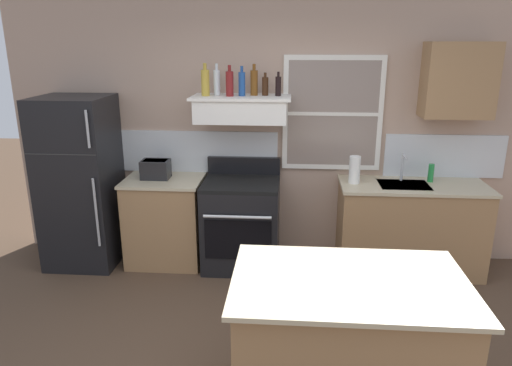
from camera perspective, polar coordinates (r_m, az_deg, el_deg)
The scene contains 19 objects.
back_wall at distance 4.95m, azimuth 1.85°, elevation 6.25°, with size 5.40×0.11×2.70m.
refrigerator at distance 5.15m, azimuth -20.40°, elevation 0.07°, with size 0.70×0.72×1.74m.
counter_left_of_stove at distance 5.05m, azimuth -10.81°, elevation -4.43°, with size 0.79×0.63×0.91m.
toaster at distance 4.91m, azimuth -12.00°, elevation 1.67°, with size 0.30×0.20×0.19m.
stove_range at distance 4.87m, azimuth -1.76°, elevation -4.84°, with size 0.76×0.69×1.09m.
range_hood_shelf at distance 4.66m, azimuth -1.76°, elevation 8.96°, with size 0.96×0.52×0.24m.
bottle_champagne_gold_foil at distance 4.66m, azimuth -6.12°, elevation 11.98°, with size 0.08×0.08×0.31m.
bottle_clear_tall at distance 4.70m, azimuth -4.74°, elevation 12.03°, with size 0.06×0.06×0.30m.
bottle_red_label_wine at distance 4.61m, azimuth -3.20°, elevation 11.91°, with size 0.07×0.07×0.29m.
bottle_blue_liqueur at distance 4.63m, azimuth -1.71°, elevation 11.90°, with size 0.07×0.07×0.28m.
bottle_amber_wine at distance 4.67m, azimuth -0.23°, elevation 12.04°, with size 0.07×0.07×0.30m.
bottle_brown_stout at distance 4.68m, azimuth 1.12°, elevation 11.62°, with size 0.06×0.06×0.22m.
bottle_balsamic_dark at distance 4.64m, azimuth 2.70°, elevation 11.62°, with size 0.06×0.06×0.23m.
counter_right_with_sink at distance 5.03m, azimuth 18.01°, elevation -5.07°, with size 1.43×0.63×0.91m.
sink_faucet at distance 4.90m, azimuth 17.29°, elevation 2.17°, with size 0.03×0.17×0.28m.
paper_towel_roll at distance 4.74m, azimuth 11.79°, elevation 1.58°, with size 0.11×0.11×0.27m, color white.
dish_soap_bottle at distance 5.00m, azimuth 20.32°, elevation 1.14°, with size 0.06×0.06×0.18m, color #268C3F.
kitchen_island at distance 3.14m, azimuth 10.76°, elevation -18.66°, with size 1.40×0.90×0.91m.
upper_cabinet_right at distance 4.94m, azimuth 23.21°, elevation 11.31°, with size 0.64×0.32×0.70m.
Camera 1 is at (0.24, -2.63, 2.27)m, focal length 33.20 mm.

